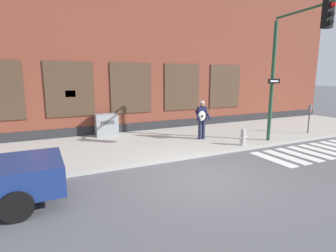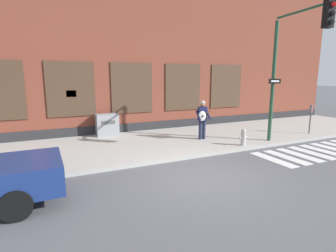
{
  "view_description": "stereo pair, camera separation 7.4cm",
  "coord_description": "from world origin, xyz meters",
  "px_view_note": "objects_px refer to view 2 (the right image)",
  "views": [
    {
      "loc": [
        -4.06,
        -6.1,
        2.9
      ],
      "look_at": [
        -0.2,
        1.99,
        1.22
      ],
      "focal_mm": 28.0,
      "sensor_mm": 36.0,
      "label": 1
    },
    {
      "loc": [
        -3.99,
        -6.13,
        2.9
      ],
      "look_at": [
        -0.2,
        1.99,
        1.22
      ],
      "focal_mm": 28.0,
      "sensor_mm": 36.0,
      "label": 2
    }
  ],
  "objects_px": {
    "busker": "(202,118)",
    "fire_hydrant": "(243,137)",
    "utility_box": "(107,125)",
    "parking_meter": "(311,115)",
    "traffic_light": "(293,55)"
  },
  "relations": [
    {
      "from": "parking_meter",
      "to": "fire_hydrant",
      "type": "xyz_separation_m",
      "value": [
        -4.59,
        -0.45,
        -0.6
      ]
    },
    {
      "from": "parking_meter",
      "to": "busker",
      "type": "bearing_deg",
      "value": 167.82
    },
    {
      "from": "traffic_light",
      "to": "parking_meter",
      "type": "xyz_separation_m",
      "value": [
        3.08,
        1.26,
        -2.66
      ]
    },
    {
      "from": "parking_meter",
      "to": "fire_hydrant",
      "type": "relative_size",
      "value": 2.05
    },
    {
      "from": "busker",
      "to": "fire_hydrant",
      "type": "bearing_deg",
      "value": -59.92
    },
    {
      "from": "utility_box",
      "to": "fire_hydrant",
      "type": "bearing_deg",
      "value": -42.32
    },
    {
      "from": "busker",
      "to": "fire_hydrant",
      "type": "relative_size",
      "value": 2.48
    },
    {
      "from": "parking_meter",
      "to": "fire_hydrant",
      "type": "height_order",
      "value": "parking_meter"
    },
    {
      "from": "utility_box",
      "to": "parking_meter",
      "type": "bearing_deg",
      "value": -22.3
    },
    {
      "from": "utility_box",
      "to": "busker",
      "type": "bearing_deg",
      "value": -35.03
    },
    {
      "from": "fire_hydrant",
      "to": "parking_meter",
      "type": "bearing_deg",
      "value": 5.56
    },
    {
      "from": "traffic_light",
      "to": "parking_meter",
      "type": "bearing_deg",
      "value": 22.18
    },
    {
      "from": "traffic_light",
      "to": "parking_meter",
      "type": "distance_m",
      "value": 4.26
    },
    {
      "from": "fire_hydrant",
      "to": "traffic_light",
      "type": "bearing_deg",
      "value": -28.31
    },
    {
      "from": "parking_meter",
      "to": "utility_box",
      "type": "bearing_deg",
      "value": 157.7
    }
  ]
}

